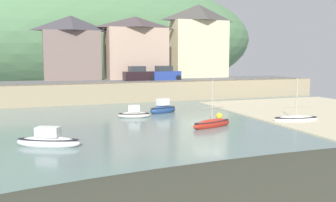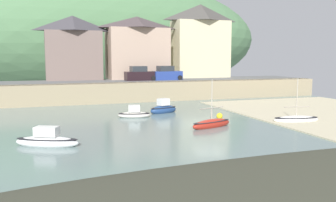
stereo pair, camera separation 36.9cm
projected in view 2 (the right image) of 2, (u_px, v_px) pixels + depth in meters
ground at (297, 147)px, 22.61m from camera, size 48.00×41.00×0.61m
quay_seawall at (151, 90)px, 47.40m from camera, size 48.00×9.40×2.40m
hillside_backdrop at (83, 38)px, 80.43m from camera, size 80.00×44.00×27.23m
waterfront_building_left at (73, 47)px, 51.07m from camera, size 7.84×4.35×8.81m
waterfront_building_centre at (137, 47)px, 54.02m from camera, size 8.93×5.59×9.00m
waterfront_building_right at (200, 40)px, 57.16m from camera, size 8.77×4.63×11.18m
fishing_boat_green at (134, 114)px, 34.56m from camera, size 3.24×1.99×1.25m
sailboat_far_left at (47, 140)px, 23.45m from camera, size 4.25×2.86×1.42m
rowboat_small_beached at (211, 124)px, 29.63m from camera, size 4.06×2.12×4.01m
dinghy_open_wooden at (296, 119)px, 31.91m from camera, size 4.24×2.02×3.95m
sailboat_nearest_shore at (163, 109)px, 37.22m from camera, size 3.32×2.12×1.65m
parked_car_near_slipway at (140, 74)px, 49.99m from camera, size 4.17×1.89×1.95m
parked_car_by_wall at (167, 74)px, 51.24m from camera, size 4.27×2.17×1.95m
mooring_buoy at (220, 116)px, 34.08m from camera, size 0.58×0.58×0.58m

